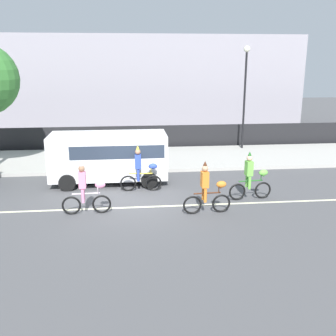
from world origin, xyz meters
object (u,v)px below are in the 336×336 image
(parade_cyclist_orange, at_px, (208,191))
(parade_cyclist_lime, at_px, (251,179))
(parked_van_white, at_px, (110,154))
(parade_cyclist_pink, at_px, (86,191))
(street_lamp_post, at_px, (245,83))
(parade_cyclist_cobalt, at_px, (141,171))

(parade_cyclist_orange, xyz_separation_m, parade_cyclist_lime, (1.96, 1.25, 0.00))
(parked_van_white, bearing_deg, parade_cyclist_pink, -101.15)
(parked_van_white, bearing_deg, street_lamp_post, 36.44)
(parade_cyclist_lime, xyz_separation_m, street_lamp_post, (2.09, 8.36, 3.15))
(street_lamp_post, bearing_deg, parade_cyclist_cobalt, -132.29)
(parade_cyclist_pink, bearing_deg, parade_cyclist_lime, 7.95)
(parade_cyclist_orange, bearing_deg, street_lamp_post, 67.12)
(parade_cyclist_lime, bearing_deg, street_lamp_post, 75.94)
(street_lamp_post, bearing_deg, parked_van_white, -143.56)
(parade_cyclist_cobalt, height_order, parade_cyclist_lime, same)
(parade_cyclist_pink, height_order, parade_cyclist_lime, same)
(parade_cyclist_pink, distance_m, parked_van_white, 3.73)
(parade_cyclist_cobalt, distance_m, parade_cyclist_lime, 4.43)
(parade_cyclist_lime, distance_m, parked_van_white, 6.15)
(parade_cyclist_cobalt, xyz_separation_m, parade_cyclist_lime, (4.19, -1.45, 0.00))
(parade_cyclist_cobalt, relative_size, parade_cyclist_lime, 1.00)
(parade_cyclist_orange, distance_m, parade_cyclist_lime, 2.32)
(parade_cyclist_cobalt, bearing_deg, street_lamp_post, 47.71)
(parade_cyclist_pink, bearing_deg, street_lamp_post, 48.09)
(parade_cyclist_cobalt, bearing_deg, parade_cyclist_orange, -50.39)
(parade_cyclist_pink, bearing_deg, parade_cyclist_orange, -5.19)
(parade_cyclist_lime, bearing_deg, parked_van_white, 153.09)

